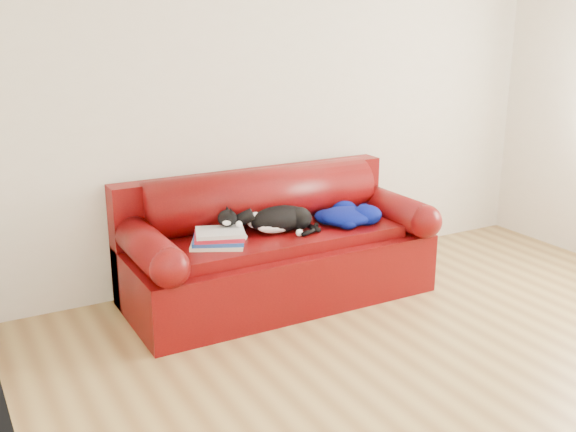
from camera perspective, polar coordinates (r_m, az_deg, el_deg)
name	(u,v)px	position (r m, az deg, el deg)	size (l,w,h in m)	color
ground	(467,379)	(3.93, 14.94, -13.19)	(4.50, 4.50, 0.00)	brown
room_shell	(510,69)	(3.54, 18.27, 11.76)	(4.52, 4.02, 2.61)	beige
sofa_base	(278,266)	(4.72, -0.85, -4.23)	(2.10, 0.90, 0.50)	#3A0207
sofa_back	(262,215)	(4.83, -2.22, 0.05)	(2.10, 1.01, 0.88)	#3A0207
book_stack	(219,238)	(4.33, -5.87, -1.87)	(0.42, 0.38, 0.10)	beige
cat	(279,220)	(4.57, -0.78, -0.33)	(0.59, 0.39, 0.22)	black
blanket	(347,215)	(4.78, 5.06, 0.08)	(0.46, 0.42, 0.14)	#020447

